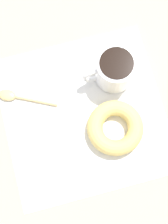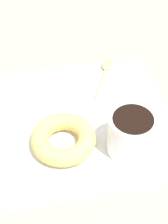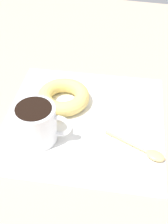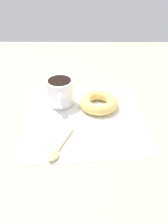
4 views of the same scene
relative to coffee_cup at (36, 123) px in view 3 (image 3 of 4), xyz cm
name	(u,v)px [view 3 (image 3 of 4)]	position (x,y,z in cm)	size (l,w,h in cm)	color
ground_plane	(86,118)	(-7.43, -8.76, -5.21)	(120.00, 120.00, 2.00)	tan
napkin	(84,120)	(-7.42, -6.96, -4.06)	(32.35, 32.35, 0.30)	white
coffee_cup	(36,123)	(0.00, 0.00, 0.00)	(10.81, 7.85, 7.54)	white
donut	(63,97)	(-1.89, -11.17, -2.33)	(11.26, 11.26, 3.14)	#E5C66B
spoon	(147,152)	(-20.76, -0.79, -3.50)	(12.02, 6.03, 0.90)	#D8B772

